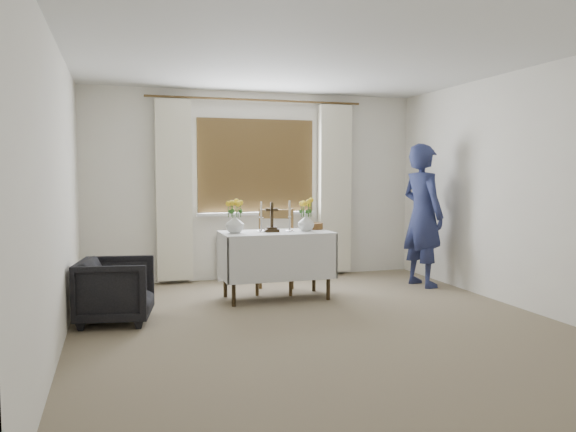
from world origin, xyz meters
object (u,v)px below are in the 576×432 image
(person, at_px, (423,215))
(flower_vase_right, at_px, (306,223))
(altar_table, at_px, (276,265))
(wooden_chair, at_px, (275,251))
(flower_vase_left, at_px, (235,224))
(wooden_cross, at_px, (272,217))
(armchair, at_px, (116,290))

(person, height_order, flower_vase_right, person)
(altar_table, distance_m, person, 2.03)
(altar_table, bearing_deg, wooden_chair, 76.55)
(wooden_chair, bearing_deg, flower_vase_left, -130.18)
(wooden_chair, xyz_separation_m, wooden_cross, (-0.13, -0.33, 0.43))
(wooden_chair, relative_size, flower_vase_right, 5.08)
(armchair, distance_m, person, 3.81)
(wooden_chair, height_order, flower_vase_right, wooden_chair)
(altar_table, distance_m, wooden_chair, 0.35)
(armchair, relative_size, person, 0.38)
(wooden_chair, distance_m, person, 1.93)
(wooden_cross, xyz_separation_m, flower_vase_left, (-0.42, 0.01, -0.06))
(altar_table, bearing_deg, flower_vase_right, -2.82)
(altar_table, bearing_deg, wooden_cross, -178.19)
(flower_vase_right, bearing_deg, wooden_chair, 128.55)
(wooden_cross, distance_m, flower_vase_right, 0.41)
(wooden_cross, height_order, flower_vase_left, wooden_cross)
(altar_table, distance_m, flower_vase_left, 0.68)
(armchair, relative_size, flower_vase_right, 3.50)
(flower_vase_left, bearing_deg, person, 3.61)
(altar_table, distance_m, wooden_cross, 0.55)
(armchair, xyz_separation_m, flower_vase_left, (1.27, 0.55, 0.56))
(armchair, bearing_deg, wooden_chair, -54.90)
(wooden_chair, bearing_deg, person, 15.11)
(flower_vase_right, bearing_deg, flower_vase_left, 178.09)
(wooden_chair, height_order, wooden_cross, wooden_cross)
(wooden_cross, bearing_deg, wooden_chair, 74.92)
(armchair, bearing_deg, flower_vase_right, -66.29)
(armchair, relative_size, wooden_cross, 2.04)
(wooden_cross, distance_m, flower_vase_left, 0.43)
(armchair, bearing_deg, flower_vase_left, -56.94)
(person, relative_size, wooden_cross, 5.35)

